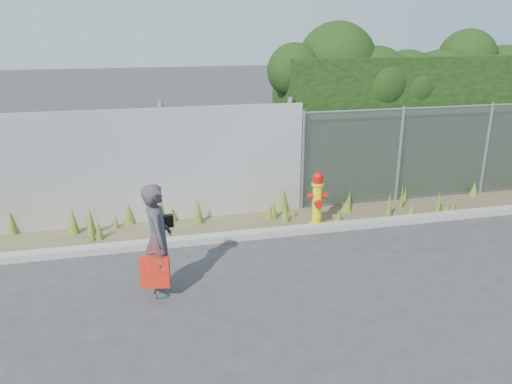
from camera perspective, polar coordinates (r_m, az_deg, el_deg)
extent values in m
plane|color=#333336|center=(7.52, 4.80, -10.43)|extent=(80.00, 80.00, 0.00)
cube|color=gray|center=(9.04, 1.26, -4.72)|extent=(16.00, 0.22, 0.12)
cube|color=#4E422C|center=(9.60, 0.35, -3.64)|extent=(16.00, 1.20, 0.01)
cone|color=#455B1B|center=(9.21, -18.26, -4.07)|extent=(0.08, 0.08, 0.47)
cone|color=#455B1B|center=(9.80, -10.79, -1.90)|extent=(0.18, 0.18, 0.52)
cone|color=#455B1B|center=(11.23, 16.68, -0.22)|extent=(0.08, 0.08, 0.32)
cone|color=#455B1B|center=(9.25, -17.50, -4.23)|extent=(0.14, 0.14, 0.37)
cone|color=#455B1B|center=(9.74, 1.56, -2.39)|extent=(0.19, 0.19, 0.30)
cone|color=#455B1B|center=(9.63, 3.38, -2.63)|extent=(0.19, 0.19, 0.31)
cone|color=#455B1B|center=(9.69, -15.73, -3.34)|extent=(0.13, 0.13, 0.27)
cone|color=#455B1B|center=(9.58, -6.63, -2.24)|extent=(0.20, 0.20, 0.50)
cone|color=#455B1B|center=(9.62, -20.14, -3.22)|extent=(0.19, 0.19, 0.50)
cone|color=#455B1B|center=(9.81, -14.30, -2.34)|extent=(0.23, 0.23, 0.45)
cone|color=#455B1B|center=(10.75, 20.15, -1.10)|extent=(0.12, 0.12, 0.44)
cone|color=#455B1B|center=(10.71, 16.33, -0.53)|extent=(0.08, 0.08, 0.53)
cone|color=#455B1B|center=(10.18, 14.98, -1.46)|extent=(0.15, 0.15, 0.51)
cone|color=#455B1B|center=(9.76, 1.99, -2.12)|extent=(0.19, 0.19, 0.37)
cone|color=#455B1B|center=(10.15, 3.15, -1.02)|extent=(0.23, 0.23, 0.46)
cone|color=#455B1B|center=(10.32, 10.36, -1.51)|extent=(0.24, 0.24, 0.28)
cone|color=#455B1B|center=(10.06, -26.14, -3.28)|extent=(0.20, 0.20, 0.43)
cone|color=#455B1B|center=(9.77, 9.41, -2.79)|extent=(0.17, 0.17, 0.23)
cone|color=#455B1B|center=(10.73, 20.93, -1.97)|extent=(0.19, 0.19, 0.18)
cone|color=#455B1B|center=(9.80, -9.55, -2.59)|extent=(0.20, 0.20, 0.28)
cone|color=#455B1B|center=(10.35, 17.32, -2.07)|extent=(0.20, 0.20, 0.27)
cone|color=#455B1B|center=(12.07, 23.65, 0.27)|extent=(0.20, 0.20, 0.32)
cone|color=#455B1B|center=(9.89, 4.30, -2.35)|extent=(0.12, 0.12, 0.22)
cone|color=#455B1B|center=(10.59, 10.60, -0.80)|extent=(0.11, 0.11, 0.35)
cone|color=#455B1B|center=(11.02, 21.69, -1.19)|extent=(0.09, 0.09, 0.31)
cone|color=#455B1B|center=(9.47, -18.36, -3.31)|extent=(0.19, 0.19, 0.51)
cube|color=silver|center=(9.63, -19.69, 2.22)|extent=(8.50, 0.08, 2.20)
cylinder|color=gray|center=(9.95, -26.80, 2.09)|extent=(0.10, 0.10, 2.30)
cylinder|color=gray|center=(9.68, -10.51, 3.39)|extent=(0.10, 0.10, 2.30)
cylinder|color=gray|center=(10.10, 3.80, 4.31)|extent=(0.10, 0.10, 2.30)
cube|color=gray|center=(11.52, 20.65, 4.17)|extent=(6.50, 0.03, 2.00)
cylinder|color=gray|center=(11.33, 21.23, 9.07)|extent=(6.50, 0.04, 0.04)
cylinder|color=gray|center=(10.10, 5.35, 3.54)|extent=(0.07, 0.07, 2.05)
cylinder|color=gray|center=(10.97, 16.08, 4.10)|extent=(0.07, 0.07, 2.05)
cylinder|color=gray|center=(12.13, 24.81, 4.45)|extent=(0.07, 0.07, 2.05)
cube|color=black|center=(12.39, 19.54, 7.63)|extent=(7.30, 1.60, 3.00)
sphere|color=black|center=(10.75, 4.38, 13.70)|extent=(1.13, 1.13, 1.13)
sphere|color=black|center=(11.26, 9.22, 14.47)|extent=(1.70, 1.70, 1.70)
sphere|color=black|center=(11.34, 13.46, 12.15)|extent=(1.52, 1.52, 1.52)
sphere|color=black|center=(11.74, 16.73, 11.73)|extent=(1.48, 1.48, 1.48)
sphere|color=black|center=(12.30, 20.19, 11.30)|extent=(1.61, 1.61, 1.61)
sphere|color=black|center=(12.90, 22.97, 13.84)|extent=(1.35, 1.35, 1.35)
sphere|color=black|center=(13.31, 26.33, 11.92)|extent=(1.37, 1.37, 1.37)
cylinder|color=#DAC30B|center=(9.58, 6.88, -3.66)|extent=(0.27, 0.27, 0.06)
cylinder|color=#DAC30B|center=(9.44, 6.97, -1.54)|extent=(0.17, 0.17, 0.81)
cylinder|color=#DAC30B|center=(9.31, 7.07, 0.93)|extent=(0.23, 0.23, 0.05)
cylinder|color=#B20F0A|center=(9.29, 7.09, 1.32)|extent=(0.20, 0.20, 0.10)
sphere|color=#B20F0A|center=(9.27, 7.11, 1.72)|extent=(0.18, 0.18, 0.18)
cylinder|color=#B20F0A|center=(9.24, 7.13, 2.29)|extent=(0.05, 0.05, 0.05)
cylinder|color=#B20F0A|center=(9.34, 6.24, -0.53)|extent=(0.10, 0.11, 0.11)
cylinder|color=#B20F0A|center=(9.43, 7.78, -0.40)|extent=(0.10, 0.11, 0.11)
cylinder|color=#B20F0A|center=(9.30, 7.27, -1.40)|extent=(0.14, 0.12, 0.14)
imported|color=#0D4F55|center=(7.06, -11.14, -5.37)|extent=(0.40, 0.60, 1.62)
cube|color=#B90A14|center=(7.06, -11.46, -8.95)|extent=(0.40, 0.15, 0.44)
cylinder|color=#B90A14|center=(6.93, -11.62, -6.81)|extent=(0.19, 0.02, 0.02)
cube|color=black|center=(7.14, -10.35, -3.30)|extent=(0.23, 0.10, 0.17)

